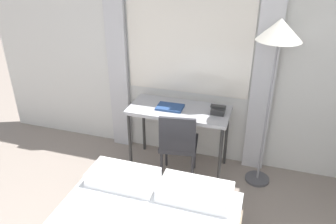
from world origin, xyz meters
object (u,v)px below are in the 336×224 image
at_px(desk_chair, 178,142).
at_px(standing_lamp, 278,42).
at_px(telephone, 218,110).
at_px(book, 170,107).
at_px(desk, 179,114).

xyz_separation_m(desk_chair, standing_lamp, (0.87, 0.25, 1.10)).
xyz_separation_m(standing_lamp, telephone, (-0.51, 0.01, -0.78)).
distance_m(desk_chair, book, 0.40).
relative_size(desk, desk_chair, 1.32).
bearing_deg(standing_lamp, desk_chair, -163.85).
height_order(telephone, book, telephone).
distance_m(standing_lamp, book, 1.32).
bearing_deg(book, desk, 12.29).
xyz_separation_m(telephone, book, (-0.53, -0.04, -0.03)).
relative_size(desk_chair, telephone, 5.17).
xyz_separation_m(standing_lamp, book, (-1.04, -0.03, -0.81)).
relative_size(desk_chair, standing_lamp, 0.47).
distance_m(telephone, book, 0.53).
bearing_deg(standing_lamp, telephone, 178.32).
relative_size(standing_lamp, telephone, 11.04).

